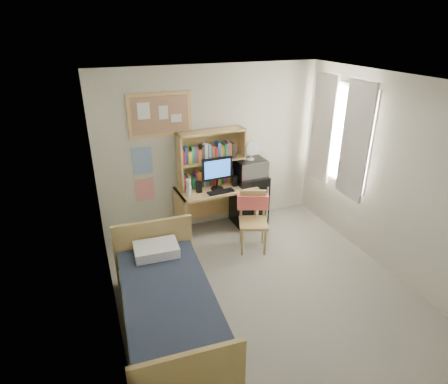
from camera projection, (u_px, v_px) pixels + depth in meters
name	position (u px, v px, depth m)	size (l,w,h in m)	color
floor	(267.00, 296.00, 4.73)	(3.60, 4.20, 0.02)	gray
ceiling	(280.00, 84.00, 3.64)	(3.60, 4.20, 0.02)	white
wall_back	(211.00, 149.00, 5.96)	(3.60, 0.04, 2.60)	beige
wall_front	(427.00, 338.00, 2.40)	(3.60, 0.04, 2.60)	beige
wall_left	(107.00, 233.00, 3.59)	(0.04, 4.20, 2.60)	beige
wall_right	(398.00, 181.00, 4.77)	(0.04, 4.20, 2.60)	beige
window_unit	(339.00, 134.00, 5.65)	(0.10, 1.40, 1.70)	white
curtain_left	(355.00, 142.00, 5.30)	(0.04, 0.55, 1.70)	silver
curtain_right	(322.00, 128.00, 5.98)	(0.04, 0.55, 1.70)	silver
bulletin_board	(160.00, 115.00, 5.44)	(0.94, 0.03, 0.64)	#A77B58
poster_wave	(142.00, 161.00, 5.61)	(0.30, 0.01, 0.42)	#2A60AA
poster_japan	(145.00, 189.00, 5.81)	(0.28, 0.01, 0.36)	red
desk	(216.00, 209.00, 6.05)	(1.23, 0.62, 0.77)	tan
desk_chair	(253.00, 223.00, 5.52)	(0.45, 0.45, 0.90)	tan
mini_fridge	(249.00, 199.00, 6.27)	(0.51, 0.51, 0.87)	black
bed	(169.00, 311.00, 4.09)	(0.97, 1.94, 0.53)	#1C2333
hutch	(212.00, 158.00, 5.83)	(1.08, 0.27, 0.88)	tan
monitor	(217.00, 174.00, 5.74)	(0.48, 0.04, 0.52)	black
keyboard	(221.00, 192.00, 5.72)	(0.41, 0.13, 0.02)	black
speaker_left	(199.00, 187.00, 5.70)	(0.07, 0.07, 0.18)	black
speaker_right	(235.00, 181.00, 5.92)	(0.07, 0.07, 0.17)	black
water_bottle	(189.00, 187.00, 5.58)	(0.08, 0.08, 0.26)	white
hoodie	(253.00, 202.00, 5.60)	(0.47, 0.14, 0.22)	#DF5854
microwave	(250.00, 168.00, 6.02)	(0.47, 0.36, 0.27)	#BBBBC0
desk_fan	(251.00, 151.00, 5.90)	(0.23, 0.23, 0.29)	white
pillow	(156.00, 250.00, 4.60)	(0.53, 0.37, 0.13)	white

